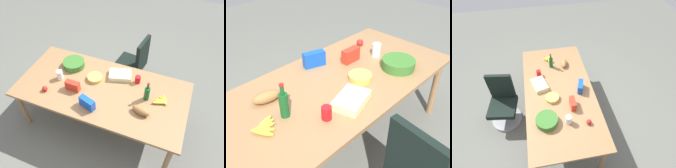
# 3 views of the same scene
# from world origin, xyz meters

# --- Properties ---
(ground_plane) EXTENTS (10.00, 10.00, 0.00)m
(ground_plane) POSITION_xyz_m (0.00, 0.00, 0.00)
(ground_plane) COLOR #5F6159
(conference_table) EXTENTS (2.39, 1.15, 0.76)m
(conference_table) POSITION_xyz_m (0.00, 0.00, 0.70)
(conference_table) COLOR olive
(conference_table) RESTS_ON ground
(office_chair) EXTENTS (0.56, 0.56, 0.98)m
(office_chair) POSITION_xyz_m (-0.16, -1.01, 0.37)
(office_chair) COLOR gray
(office_chair) RESTS_ON ground
(chip_bowl) EXTENTS (0.27, 0.27, 0.06)m
(chip_bowl) POSITION_xyz_m (0.16, -0.13, 0.79)
(chip_bowl) COLOR gold
(chip_bowl) RESTS_ON conference_table
(chip_bag_red) EXTENTS (0.20, 0.08, 0.14)m
(chip_bag_red) POSITION_xyz_m (0.36, 0.16, 0.83)
(chip_bag_red) COLOR red
(chip_bag_red) RESTS_ON conference_table
(apple_red) EXTENTS (0.09, 0.09, 0.08)m
(apple_red) POSITION_xyz_m (0.71, 0.32, 0.80)
(apple_red) COLOR red
(apple_red) RESTS_ON conference_table
(sheet_cake) EXTENTS (0.37, 0.30, 0.07)m
(sheet_cake) POSITION_xyz_m (-0.16, -0.31, 0.79)
(sheet_cake) COLOR beige
(sheet_cake) RESTS_ON conference_table
(bread_loaf) EXTENTS (0.26, 0.16, 0.10)m
(bread_loaf) POSITION_xyz_m (-0.63, 0.20, 0.81)
(bread_loaf) COLOR olive
(bread_loaf) RESTS_ON conference_table
(wine_bottle) EXTENTS (0.09, 0.09, 0.29)m
(wine_bottle) POSITION_xyz_m (-0.63, -0.05, 0.87)
(wine_bottle) COLOR #134D21
(wine_bottle) RESTS_ON conference_table
(banana_bunch) EXTENTS (0.21, 0.21, 0.04)m
(banana_bunch) POSITION_xyz_m (-0.83, -0.06, 0.78)
(banana_bunch) COLOR yellow
(banana_bunch) RESTS_ON conference_table
(chip_bag_blue) EXTENTS (0.23, 0.14, 0.15)m
(chip_bag_blue) POSITION_xyz_m (0.04, 0.36, 0.83)
(chip_bag_blue) COLOR #1248B6
(chip_bag_blue) RESTS_ON conference_table
(mayo_jar) EXTENTS (0.09, 0.09, 0.14)m
(mayo_jar) POSITION_xyz_m (0.64, 0.04, 0.83)
(mayo_jar) COLOR white
(mayo_jar) RESTS_ON conference_table
(red_solo_cup) EXTENTS (0.10, 0.10, 0.11)m
(red_solo_cup) POSITION_xyz_m (-0.43, -0.30, 0.81)
(red_solo_cup) COLOR red
(red_solo_cup) RESTS_ON conference_table
(salad_bowl) EXTENTS (0.33, 0.33, 0.10)m
(salad_bowl) POSITION_xyz_m (0.58, -0.27, 0.81)
(salad_bowl) COLOR #346927
(salad_bowl) RESTS_ON conference_table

